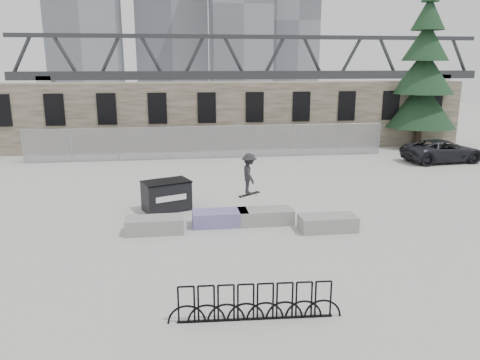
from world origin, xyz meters
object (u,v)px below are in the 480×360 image
object	(u,v)px
bike_rack	(256,302)
planter_far_left	(155,224)
planter_offset	(328,223)
planter_center_right	(266,216)
skateboarder	(249,174)
planter_center_left	(220,218)
spruce_tree	(423,77)
dumpster	(166,195)
suv	(443,151)

from	to	relation	value
bike_rack	planter_far_left	bearing A→B (deg)	112.11
planter_far_left	planter_offset	bearing A→B (deg)	-6.16
bike_rack	planter_center_right	bearing A→B (deg)	76.95
planter_center_right	bike_rack	distance (m)	6.74
planter_center_right	skateboarder	size ratio (longest dim) A/B	1.21
planter_center_left	planter_offset	size ratio (longest dim) A/B	1.00
planter_far_left	spruce_tree	world-z (taller)	spruce_tree
planter_offset	bike_rack	world-z (taller)	bike_rack
planter_center_left	skateboarder	distance (m)	1.94
planter_offset	dumpster	xyz separation A→B (m)	(-5.66, 3.19, 0.32)
planter_center_left	planter_center_right	xyz separation A→B (m)	(1.68, -0.02, 0.00)
bike_rack	suv	world-z (taller)	suv
dumpster	skateboarder	xyz separation A→B (m)	(3.09, -1.62, 1.17)
planter_far_left	planter_center_right	distance (m)	4.04
planter_offset	skateboarder	size ratio (longest dim) A/B	1.21
planter_center_right	planter_offset	world-z (taller)	same
planter_far_left	suv	world-z (taller)	suv
spruce_tree	skateboarder	bearing A→B (deg)	-135.43
planter_center_right	spruce_tree	world-z (taller)	spruce_tree
planter_far_left	planter_offset	size ratio (longest dim) A/B	1.00
planter_center_left	skateboarder	size ratio (longest dim) A/B	1.21
planter_offset	dumpster	size ratio (longest dim) A/B	0.95
planter_center_right	skateboarder	world-z (taller)	skateboarder
spruce_tree	skateboarder	xyz separation A→B (m)	(-14.37, -14.16, -3.04)
dumpster	bike_rack	bearing A→B (deg)	-97.28
planter_center_right	dumpster	size ratio (longest dim) A/B	0.95
planter_center_right	dumpster	distance (m)	4.23
planter_far_left	planter_center_right	bearing A→B (deg)	5.78
planter_center_left	planter_center_right	size ratio (longest dim) A/B	1.00
planter_far_left	planter_center_right	world-z (taller)	same
spruce_tree	bike_rack	bearing A→B (deg)	-125.87
planter_far_left	skateboarder	xyz separation A→B (m)	(3.48, 0.92, 1.48)
bike_rack	skateboarder	distance (m)	7.26
planter_far_left	dumpster	world-z (taller)	dumpster
planter_center_right	dumpster	xyz separation A→B (m)	(-3.64, 2.13, 0.32)
planter_center_left	dumpster	xyz separation A→B (m)	(-1.95, 2.11, 0.32)
planter_center_right	planter_offset	bearing A→B (deg)	-27.58
planter_center_left	planter_offset	xyz separation A→B (m)	(3.71, -1.08, 0.00)
planter_far_left	planter_center_left	distance (m)	2.38
dumpster	spruce_tree	xyz separation A→B (m)	(17.46, 12.53, 4.21)
dumpster	suv	xyz separation A→B (m)	(16.26, 7.29, 0.06)
planter_offset	bike_rack	bearing A→B (deg)	-122.83
planter_far_left	suv	xyz separation A→B (m)	(16.64, 9.83, 0.38)
planter_far_left	dumpster	distance (m)	2.59
spruce_tree	suv	bearing A→B (deg)	-102.96
planter_center_right	bike_rack	size ratio (longest dim) A/B	0.50
planter_far_left	dumpster	bearing A→B (deg)	81.38
planter_center_left	spruce_tree	world-z (taller)	spruce_tree
suv	planter_far_left	bearing A→B (deg)	115.96
planter_far_left	spruce_tree	distance (m)	23.80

